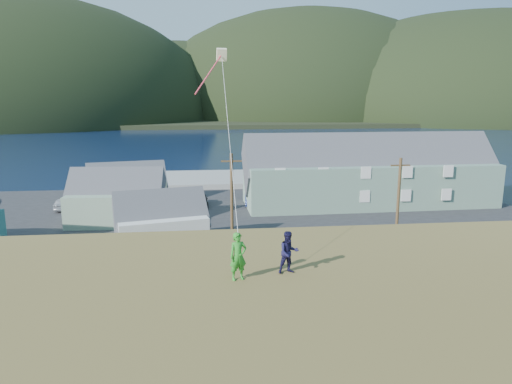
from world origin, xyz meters
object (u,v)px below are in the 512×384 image
Objects in this scene: wharf at (181,180)px; kite_flyer_navy at (289,252)px; shed_white at (161,222)px; shed_palegreen_far at (127,185)px; shed_palegreen_near at (117,199)px; kite_flyer_green at (238,256)px; lodge at (369,172)px.

kite_flyer_navy reaches higher than wharf.
shed_white is 0.85× the size of shed_palegreen_far.
kite_flyer_green is (10.68, -34.63, 5.29)m from shed_palegreen_near.
wharf is at bearing 86.02° from kite_flyer_navy.
wharf is 59.13m from kite_flyer_navy.
shed_palegreen_near is 9.37m from shed_palegreen_far.
shed_white is 26.49m from kite_flyer_navy.
shed_white is at bearing -150.42° from lodge.
shed_palegreen_far reaches higher than wharf.
shed_palegreen_near is 36.63m from kite_flyer_green.
kite_flyer_green is at bearing -84.95° from wharf.
shed_white is 5.50× the size of kite_flyer_green.
shed_white reaches higher than wharf.
kite_flyer_green is at bearing -69.17° from shed_palegreen_near.
shed_white is at bearing 94.68° from kite_flyer_navy.
shed_palegreen_far is 45.71m from kite_flyer_green.
shed_palegreen_far is at bearing 94.35° from shed_white.
shed_palegreen_near is at bearing -171.23° from lodge.
lodge is 28.49m from shed_white.
shed_palegreen_near reaches higher than shed_palegreen_far.
kite_flyer_navy is at bearing -115.21° from lodge.
kite_flyer_navy is (-17.44, -39.63, 3.71)m from lodge.
lodge is at bearing 17.58° from shed_white.
wharf is 2.51× the size of shed_palegreen_near.
lodge is 44.57m from kite_flyer_green.
kite_flyer_navy reaches higher than shed_palegreen_near.
kite_flyer_navy is at bearing -85.87° from shed_palegreen_far.
wharf is 2.44× the size of shed_palegreen_far.
wharf is at bearing 78.44° from kite_flyer_green.
kite_flyer_green is (5.18, -58.63, 7.57)m from wharf.
wharf is 2.87× the size of shed_white.
lodge reaches higher than shed_white.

